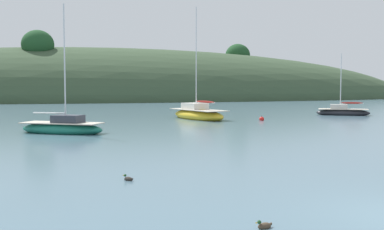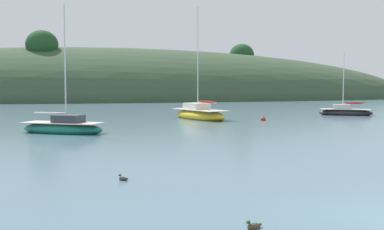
# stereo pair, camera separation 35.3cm
# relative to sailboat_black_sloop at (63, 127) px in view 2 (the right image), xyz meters

# --- Properties ---
(far_shoreline_hill) EXTENTS (150.00, 36.00, 25.07)m
(far_shoreline_hill) POSITION_rel_sailboat_black_sloop_xyz_m (8.25, 68.88, -0.32)
(far_shoreline_hill) COLOR #384C33
(far_shoreline_hill) RESTS_ON ground
(sailboat_black_sloop) EXTENTS (6.02, 4.72, 8.66)m
(sailboat_black_sloop) POSITION_rel_sailboat_black_sloop_xyz_m (0.00, 0.00, 0.00)
(sailboat_black_sloop) COLOR #196B56
(sailboat_black_sloop) RESTS_ON ground
(sailboat_grey_yawl) EXTENTS (5.61, 4.47, 6.72)m
(sailboat_grey_yawl) POSITION_rel_sailboat_black_sloop_xyz_m (28.57, 11.30, -0.02)
(sailboat_grey_yawl) COLOR #232328
(sailboat_grey_yawl) RESTS_ON ground
(sailboat_yellow_far) EXTENTS (4.53, 7.90, 10.73)m
(sailboat_yellow_far) POSITION_rel_sailboat_black_sloop_xyz_m (12.18, 9.96, 0.08)
(sailboat_yellow_far) COLOR gold
(sailboat_yellow_far) RESTS_ON ground
(mooring_buoy_inner) EXTENTS (0.44, 0.44, 0.54)m
(mooring_buoy_inner) POSITION_rel_sailboat_black_sloop_xyz_m (17.20, 6.66, -0.25)
(mooring_buoy_inner) COLOR red
(mooring_buoy_inner) RESTS_ON ground
(duck_lead) EXTENTS (0.42, 0.25, 0.24)m
(duck_lead) POSITION_rel_sailboat_black_sloop_xyz_m (4.47, -22.15, -0.31)
(duck_lead) COLOR #473828
(duck_lead) RESTS_ON ground
(duck_trailing) EXTENTS (0.36, 0.38, 0.24)m
(duck_trailing) POSITION_rel_sailboat_black_sloop_xyz_m (2.23, -16.26, -0.31)
(duck_trailing) COLOR #2D2823
(duck_trailing) RESTS_ON ground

